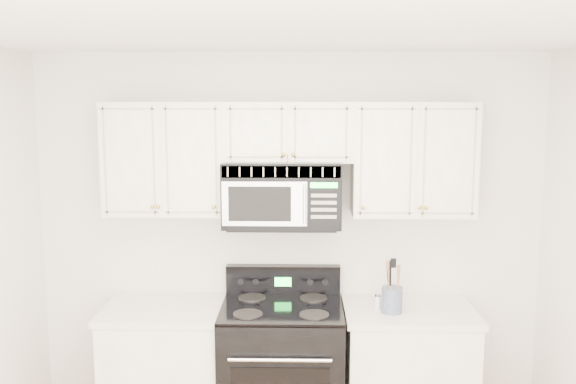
{
  "coord_description": "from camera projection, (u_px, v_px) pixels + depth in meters",
  "views": [
    {
      "loc": [
        0.09,
        -2.65,
        2.31
      ],
      "look_at": [
        0.0,
        1.3,
        1.71
      ],
      "focal_mm": 40.0,
      "sensor_mm": 36.0,
      "label": 1
    }
  ],
  "objects": [
    {
      "name": "room",
      "position": [
        281.0,
        331.0,
        2.78
      ],
      "size": [
        3.51,
        3.51,
        2.61
      ],
      "color": "brown",
      "rests_on": "ground"
    },
    {
      "name": "base_cabinet_left",
      "position": [
        171.0,
        376.0,
        4.35
      ],
      "size": [
        0.86,
        0.65,
        0.92
      ],
      "color": "white",
      "rests_on": "ground"
    },
    {
      "name": "base_cabinet_right",
      "position": [
        407.0,
        378.0,
        4.31
      ],
      "size": [
        0.86,
        0.65,
        0.92
      ],
      "color": "white",
      "rests_on": "ground"
    },
    {
      "name": "range",
      "position": [
        282.0,
        371.0,
        4.3
      ],
      "size": [
        0.8,
        0.73,
        1.13
      ],
      "color": "black",
      "rests_on": "ground"
    },
    {
      "name": "upper_cabinets",
      "position": [
        289.0,
        153.0,
        4.25
      ],
      "size": [
        2.44,
        0.37,
        0.75
      ],
      "color": "white",
      "rests_on": "ground"
    },
    {
      "name": "microwave",
      "position": [
        282.0,
        194.0,
        4.26
      ],
      "size": [
        0.77,
        0.44,
        0.43
      ],
      "color": "black",
      "rests_on": "ground"
    },
    {
      "name": "utensil_crock",
      "position": [
        392.0,
        298.0,
        4.14
      ],
      "size": [
        0.13,
        0.13,
        0.36
      ],
      "color": "slate",
      "rests_on": "base_cabinet_right"
    },
    {
      "name": "shaker_salt",
      "position": [
        378.0,
        301.0,
        4.21
      ],
      "size": [
        0.04,
        0.04,
        0.1
      ],
      "color": "silver",
      "rests_on": "base_cabinet_right"
    },
    {
      "name": "shaker_pepper",
      "position": [
        388.0,
        299.0,
        4.26
      ],
      "size": [
        0.04,
        0.04,
        0.11
      ],
      "color": "silver",
      "rests_on": "base_cabinet_right"
    }
  ]
}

